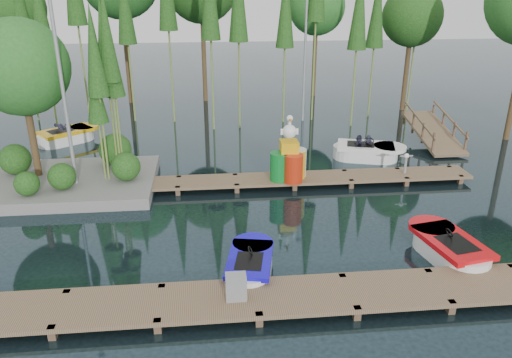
{
  "coord_description": "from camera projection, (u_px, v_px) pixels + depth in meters",
  "views": [
    {
      "loc": [
        -0.95,
        -13.84,
        6.97
      ],
      "look_at": [
        0.5,
        0.5,
        1.1
      ],
      "focal_mm": 35.0,
      "sensor_mm": 36.0,
      "label": 1
    }
  ],
  "objects": [
    {
      "name": "far_dock",
      "position": [
        264.0,
        180.0,
        17.78
      ],
      "size": [
        15.0,
        1.2,
        0.5
      ],
      "color": "brown",
      "rests_on": "ground"
    },
    {
      "name": "lamp_island",
      "position": [
        60.0,
        69.0,
        15.65
      ],
      "size": [
        0.3,
        0.3,
        7.25
      ],
      "color": "gray",
      "rests_on": "ground"
    },
    {
      "name": "near_dock",
      "position": [
        256.0,
        299.0,
        11.23
      ],
      "size": [
        18.0,
        1.5,
        0.5
      ],
      "color": "brown",
      "rests_on": "ground"
    },
    {
      "name": "lamp_rear",
      "position": [
        306.0,
        36.0,
        24.37
      ],
      "size": [
        0.3,
        0.3,
        7.25
      ],
      "color": "gray",
      "rests_on": "ground"
    },
    {
      "name": "boat_red",
      "position": [
        449.0,
        249.0,
        13.22
      ],
      "size": [
        1.72,
        2.91,
        0.92
      ],
      "rotation": [
        0.0,
        0.0,
        0.19
      ],
      "color": "white",
      "rests_on": "ground"
    },
    {
      "name": "utility_cabinet",
      "position": [
        236.0,
        287.0,
        11.06
      ],
      "size": [
        0.46,
        0.39,
        0.56
      ],
      "primitive_type": "cube",
      "color": "gray",
      "rests_on": "near_dock"
    },
    {
      "name": "island",
      "position": [
        46.0,
        98.0,
        16.71
      ],
      "size": [
        6.2,
        4.2,
        6.75
      ],
      "color": "slate",
      "rests_on": "ground"
    },
    {
      "name": "ramp",
      "position": [
        433.0,
        132.0,
        22.07
      ],
      "size": [
        1.5,
        3.94,
        1.49
      ],
      "color": "brown",
      "rests_on": "ground"
    },
    {
      "name": "drum_cluster",
      "position": [
        290.0,
        161.0,
        17.43
      ],
      "size": [
        1.34,
        1.23,
        2.31
      ],
      "color": "#0C7124",
      "rests_on": "far_dock"
    },
    {
      "name": "boat_yellow_far",
      "position": [
        67.0,
        136.0,
        22.46
      ],
      "size": [
        2.98,
        2.73,
        1.4
      ],
      "rotation": [
        0.0,
        0.0,
        0.32
      ],
      "color": "white",
      "rests_on": "ground"
    },
    {
      "name": "boat_white_far",
      "position": [
        367.0,
        152.0,
        20.4
      ],
      "size": [
        3.17,
        2.07,
        1.38
      ],
      "rotation": [
        0.0,
        0.0,
        0.42
      ],
      "color": "white",
      "rests_on": "ground"
    },
    {
      "name": "seagull_post",
      "position": [
        406.0,
        160.0,
        18.04
      ],
      "size": [
        0.47,
        0.25,
        0.75
      ],
      "color": "gray",
      "rests_on": "far_dock"
    },
    {
      "name": "boat_blue",
      "position": [
        250.0,
        265.0,
        12.52
      ],
      "size": [
        1.5,
        2.53,
        0.8
      ],
      "rotation": [
        0.0,
        0.0,
        -0.19
      ],
      "color": "white",
      "rests_on": "ground"
    },
    {
      "name": "yellow_barrel",
      "position": [
        296.0,
        164.0,
        17.67
      ],
      "size": [
        0.66,
        0.66,
        0.99
      ],
      "primitive_type": "cylinder",
      "color": "#E3A60B",
      "rests_on": "far_dock"
    },
    {
      "name": "ground_plane",
      "position": [
        242.0,
        218.0,
        15.47
      ],
      "size": [
        90.0,
        90.0,
        0.0
      ],
      "primitive_type": "plane",
      "color": "#1D2F36"
    }
  ]
}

